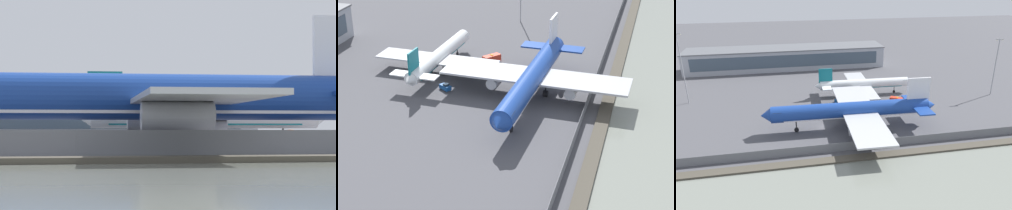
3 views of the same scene
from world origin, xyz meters
The scene contains 8 objects.
ground_plane centered at (0.00, 0.00, 0.00)m, with size 500.00×500.00×0.00m, color #4C4C51.
shoreline_seawall centered at (0.00, -20.50, 0.25)m, with size 320.00×3.00×0.50m.
perimeter_fence centered at (0.00, -16.00, 1.28)m, with size 280.00×0.10×2.56m.
cargo_jet_blue centered at (9.53, -2.42, 5.84)m, with size 54.18×46.53×15.29m.
passenger_jet_white_teal centered at (19.88, 26.30, 4.31)m, with size 39.36×33.74×11.29m.
baggage_tug centered at (8.70, 20.20, 0.81)m, with size 3.09×3.55×1.80m.
ops_van centered at (29.70, 14.47, 1.28)m, with size 5.42×4.80×2.48m.
terminal_building centered at (-7.97, 72.57, 5.21)m, with size 97.24×17.44×10.39m.
Camera 1 is at (-1.11, -71.57, 2.76)m, focal length 70.00 mm.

